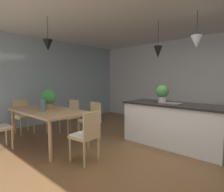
# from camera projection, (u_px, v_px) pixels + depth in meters

# --- Properties ---
(ground_plane) EXTENTS (10.00, 8.40, 0.04)m
(ground_plane) POSITION_uv_depth(u_px,v_px,m) (151.00, 163.00, 3.17)
(ground_plane) COLOR brown
(wall_back_kitchen) EXTENTS (10.00, 0.12, 2.70)m
(wall_back_kitchen) POSITION_uv_depth(u_px,v_px,m) (211.00, 82.00, 5.44)
(wall_back_kitchen) COLOR silver
(wall_back_kitchen) RESTS_ON ground_plane
(window_wall_left_glazing) EXTENTS (0.06, 8.40, 2.70)m
(window_wall_left_glazing) POSITION_uv_depth(u_px,v_px,m) (38.00, 82.00, 5.82)
(window_wall_left_glazing) COLOR #9EB7C6
(window_wall_left_glazing) RESTS_ON ground_plane
(dining_table) EXTENTS (1.85, 0.99, 0.76)m
(dining_table) POSITION_uv_depth(u_px,v_px,m) (48.00, 113.00, 4.02)
(dining_table) COLOR tan
(dining_table) RESTS_ON ground_plane
(chair_far_left) EXTENTS (0.43, 0.43, 0.87)m
(chair_far_left) POSITION_uv_depth(u_px,v_px,m) (70.00, 115.00, 4.95)
(chair_far_left) COLOR tan
(chair_far_left) RESTS_ON ground_plane
(chair_window_end) EXTENTS (0.42, 0.42, 0.87)m
(chair_window_end) POSITION_uv_depth(u_px,v_px,m) (23.00, 115.00, 4.92)
(chair_window_end) COLOR tan
(chair_window_end) RESTS_ON ground_plane
(chair_far_right) EXTENTS (0.43, 0.43, 0.87)m
(chair_far_right) POSITION_uv_depth(u_px,v_px,m) (91.00, 119.00, 4.38)
(chair_far_right) COLOR tan
(chair_far_right) RESTS_ON ground_plane
(chair_kitchen_end) EXTENTS (0.44, 0.44, 0.87)m
(chair_kitchen_end) POSITION_uv_depth(u_px,v_px,m) (86.00, 134.00, 3.16)
(chair_kitchen_end) COLOR tan
(chair_kitchen_end) RESTS_ON ground_plane
(kitchen_island) EXTENTS (2.11, 0.87, 0.91)m
(kitchen_island) POSITION_uv_depth(u_px,v_px,m) (174.00, 124.00, 3.99)
(kitchen_island) COLOR white
(kitchen_island) RESTS_ON ground_plane
(pendant_over_table) EXTENTS (0.20, 0.20, 0.70)m
(pendant_over_table) POSITION_uv_depth(u_px,v_px,m) (48.00, 45.00, 3.87)
(pendant_over_table) COLOR black
(pendant_over_island_main) EXTENTS (0.19, 0.19, 0.81)m
(pendant_over_island_main) POSITION_uv_depth(u_px,v_px,m) (158.00, 52.00, 4.14)
(pendant_over_island_main) COLOR black
(pendant_over_island_aux) EXTENTS (0.22, 0.22, 0.70)m
(pendant_over_island_aux) POSITION_uv_depth(u_px,v_px,m) (197.00, 42.00, 3.57)
(pendant_over_island_aux) COLOR black
(potted_plant_on_island) EXTENTS (0.28, 0.28, 0.38)m
(potted_plant_on_island) POSITION_uv_depth(u_px,v_px,m) (162.00, 93.00, 4.13)
(potted_plant_on_island) COLOR beige
(potted_plant_on_island) RESTS_ON kitchen_island
(potted_plant_on_table) EXTENTS (0.34, 0.34, 0.43)m
(potted_plant_on_table) POSITION_uv_depth(u_px,v_px,m) (49.00, 98.00, 4.14)
(potted_plant_on_table) COLOR #8C664C
(potted_plant_on_table) RESTS_ON dining_table
(vase_on_dining_table) EXTENTS (0.09, 0.09, 0.24)m
(vase_on_dining_table) POSITION_uv_depth(u_px,v_px,m) (43.00, 106.00, 3.83)
(vase_on_dining_table) COLOR slate
(vase_on_dining_table) RESTS_ON dining_table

